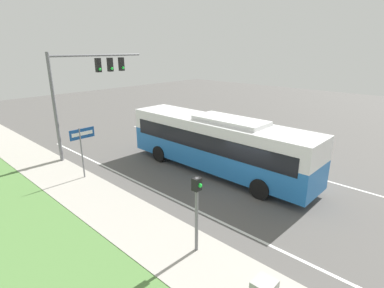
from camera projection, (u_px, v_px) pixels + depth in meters
The scene contains 8 objects.
ground_plane at pixel (252, 188), 15.55m from camera, with size 80.00×80.00×0.00m, color #565451.
sidewalk at pixel (163, 241), 11.22m from camera, with size 2.80×80.00×0.12m.
lane_divider_near at pixel (208, 216), 13.04m from camera, with size 0.14×30.00×0.01m.
lane_divider_far at pixel (285, 169), 18.05m from camera, with size 0.14×30.00×0.01m.
bus at pixel (217, 142), 17.17m from camera, with size 2.72×11.81×3.34m.
signal_gantry at pixel (86, 81), 19.16m from camera, with size 6.60×0.41×6.75m.
pedestrian_signal at pixel (197, 203), 10.10m from camera, with size 0.28×0.34×2.90m.
street_sign at pixel (82, 143), 16.10m from camera, with size 1.40×0.08×2.92m.
Camera 1 is at (-12.44, -7.31, 6.99)m, focal length 28.00 mm.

